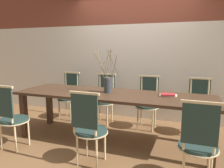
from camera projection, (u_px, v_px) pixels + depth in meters
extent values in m
plane|color=brown|center=(112.00, 140.00, 3.52)|extent=(16.00, 16.00, 0.00)
cube|color=beige|center=(134.00, 72.00, 4.57)|extent=(12.00, 0.06, 1.95)
cube|color=#422B1C|center=(112.00, 95.00, 3.40)|extent=(3.09, 0.90, 0.04)
cube|color=#422B1C|center=(24.00, 115.00, 3.64)|extent=(0.09, 0.09, 0.74)
cube|color=#422B1C|center=(213.00, 140.00, 2.65)|extent=(0.09, 0.09, 0.74)
cube|color=#422B1C|center=(49.00, 105.00, 4.28)|extent=(0.09, 0.09, 0.74)
cube|color=#422B1C|center=(209.00, 122.00, 3.28)|extent=(0.09, 0.09, 0.74)
cylinder|color=#233833|center=(14.00, 119.00, 3.22)|extent=(0.41, 0.41, 0.04)
cylinder|color=beige|center=(14.00, 121.00, 3.22)|extent=(0.43, 0.43, 0.01)
cylinder|color=beige|center=(15.00, 130.00, 3.42)|extent=(0.03, 0.03, 0.42)
cylinder|color=beige|center=(29.00, 132.00, 3.33)|extent=(0.03, 0.03, 0.42)
cylinder|color=beige|center=(1.00, 136.00, 3.18)|extent=(0.03, 0.03, 0.42)
cylinder|color=beige|center=(15.00, 139.00, 3.09)|extent=(0.03, 0.03, 0.42)
cylinder|color=beige|center=(11.00, 105.00, 2.96)|extent=(0.03, 0.03, 0.52)
cube|color=#233833|center=(3.00, 102.00, 3.00)|extent=(0.35, 0.02, 0.42)
cube|color=beige|center=(2.00, 87.00, 2.97)|extent=(0.39, 0.03, 0.03)
cylinder|color=#233833|center=(91.00, 131.00, 2.78)|extent=(0.41, 0.41, 0.04)
cylinder|color=beige|center=(91.00, 132.00, 2.79)|extent=(0.43, 0.43, 0.01)
cylinder|color=beige|center=(87.00, 142.00, 2.99)|extent=(0.03, 0.03, 0.42)
cylinder|color=beige|center=(105.00, 145.00, 2.90)|extent=(0.03, 0.03, 0.42)
cylinder|color=beige|center=(77.00, 150.00, 2.74)|extent=(0.03, 0.03, 0.42)
cylinder|color=beige|center=(97.00, 154.00, 2.65)|extent=(0.03, 0.03, 0.42)
cylinder|color=beige|center=(74.00, 112.00, 2.63)|extent=(0.03, 0.03, 0.52)
cylinder|color=beige|center=(95.00, 115.00, 2.53)|extent=(0.03, 0.03, 0.52)
cube|color=#233833|center=(84.00, 111.00, 2.57)|extent=(0.35, 0.02, 0.42)
cube|color=beige|center=(84.00, 93.00, 2.54)|extent=(0.39, 0.03, 0.03)
cylinder|color=#233833|center=(198.00, 146.00, 2.35)|extent=(0.41, 0.41, 0.04)
cylinder|color=beige|center=(198.00, 148.00, 2.35)|extent=(0.43, 0.43, 0.01)
cylinder|color=beige|center=(184.00, 158.00, 2.55)|extent=(0.03, 0.03, 0.42)
cylinder|color=beige|center=(209.00, 162.00, 2.46)|extent=(0.03, 0.03, 0.42)
cylinder|color=beige|center=(185.00, 125.00, 2.19)|extent=(0.03, 0.03, 0.52)
cylinder|color=beige|center=(216.00, 129.00, 2.09)|extent=(0.03, 0.03, 0.52)
cube|color=#233833|center=(200.00, 125.00, 2.13)|extent=(0.35, 0.02, 0.42)
cube|color=beige|center=(202.00, 103.00, 2.10)|extent=(0.39, 0.03, 0.03)
cylinder|color=#233833|center=(68.00, 98.00, 4.55)|extent=(0.41, 0.41, 0.04)
cylinder|color=beige|center=(68.00, 99.00, 4.56)|extent=(0.43, 0.43, 0.01)
cylinder|color=beige|center=(70.00, 111.00, 4.42)|extent=(0.03, 0.03, 0.42)
cylinder|color=beige|center=(59.00, 110.00, 4.51)|extent=(0.03, 0.03, 0.42)
cylinder|color=beige|center=(77.00, 108.00, 4.67)|extent=(0.03, 0.03, 0.42)
cylinder|color=beige|center=(66.00, 107.00, 4.76)|extent=(0.03, 0.03, 0.42)
cylinder|color=beige|center=(78.00, 84.00, 4.62)|extent=(0.03, 0.03, 0.52)
cylinder|color=beige|center=(66.00, 84.00, 4.72)|extent=(0.03, 0.03, 0.52)
cube|color=#233833|center=(72.00, 83.00, 4.67)|extent=(0.35, 0.02, 0.42)
cube|color=beige|center=(71.00, 73.00, 4.63)|extent=(0.39, 0.03, 0.03)
cylinder|color=#233833|center=(103.00, 102.00, 4.28)|extent=(0.41, 0.41, 0.04)
cylinder|color=beige|center=(103.00, 103.00, 4.28)|extent=(0.43, 0.43, 0.01)
cylinder|color=beige|center=(107.00, 115.00, 4.15)|extent=(0.03, 0.03, 0.42)
cylinder|color=beige|center=(94.00, 114.00, 4.24)|extent=(0.03, 0.03, 0.42)
cylinder|color=beige|center=(112.00, 112.00, 4.39)|extent=(0.03, 0.03, 0.42)
cylinder|color=beige|center=(100.00, 110.00, 4.48)|extent=(0.03, 0.03, 0.42)
cylinder|color=beige|center=(113.00, 87.00, 4.34)|extent=(0.03, 0.03, 0.52)
cylinder|color=beige|center=(100.00, 86.00, 4.44)|extent=(0.03, 0.03, 0.52)
cube|color=#233833|center=(107.00, 85.00, 4.39)|extent=(0.35, 0.02, 0.42)
cube|color=beige|center=(106.00, 74.00, 4.35)|extent=(0.39, 0.03, 0.03)
cylinder|color=#233833|center=(147.00, 106.00, 3.98)|extent=(0.41, 0.41, 0.04)
cylinder|color=beige|center=(147.00, 107.00, 3.98)|extent=(0.43, 0.43, 0.01)
cylinder|color=beige|center=(152.00, 121.00, 3.85)|extent=(0.03, 0.03, 0.42)
cylinder|color=beige|center=(138.00, 119.00, 3.94)|extent=(0.03, 0.03, 0.42)
cylinder|color=beige|center=(155.00, 116.00, 4.09)|extent=(0.03, 0.03, 0.42)
cylinder|color=beige|center=(141.00, 115.00, 4.19)|extent=(0.03, 0.03, 0.42)
cylinder|color=beige|center=(157.00, 90.00, 4.04)|extent=(0.03, 0.03, 0.52)
cylinder|color=beige|center=(142.00, 89.00, 4.14)|extent=(0.03, 0.03, 0.52)
cube|color=#233833|center=(149.00, 88.00, 4.09)|extent=(0.35, 0.02, 0.42)
cube|color=beige|center=(149.00, 76.00, 4.05)|extent=(0.39, 0.03, 0.03)
cylinder|color=#233833|center=(198.00, 110.00, 3.68)|extent=(0.41, 0.41, 0.04)
cylinder|color=beige|center=(198.00, 112.00, 3.68)|extent=(0.43, 0.43, 0.01)
cylinder|color=beige|center=(206.00, 127.00, 3.55)|extent=(0.03, 0.03, 0.42)
cylinder|color=beige|center=(189.00, 125.00, 3.64)|extent=(0.03, 0.03, 0.42)
cylinder|color=beige|center=(206.00, 122.00, 3.79)|extent=(0.03, 0.03, 0.42)
cylinder|color=beige|center=(190.00, 120.00, 3.88)|extent=(0.03, 0.03, 0.42)
cylinder|color=beige|center=(208.00, 93.00, 3.74)|extent=(0.03, 0.03, 0.52)
cylinder|color=beige|center=(191.00, 92.00, 3.84)|extent=(0.03, 0.03, 0.52)
cube|color=#233833|center=(199.00, 91.00, 3.79)|extent=(0.35, 0.02, 0.42)
cube|color=beige|center=(200.00, 78.00, 3.75)|extent=(0.39, 0.03, 0.03)
cylinder|color=#33383D|center=(108.00, 85.00, 3.45)|extent=(0.13, 0.13, 0.24)
cylinder|color=brown|center=(101.00, 64.00, 3.29)|extent=(0.27, 0.14, 0.43)
cylinder|color=brown|center=(104.00, 64.00, 3.50)|extent=(0.16, 0.22, 0.42)
cylinder|color=brown|center=(109.00, 64.00, 3.44)|extent=(0.10, 0.03, 0.42)
cylinder|color=brown|center=(106.00, 64.00, 3.44)|extent=(0.08, 0.10, 0.41)
cylinder|color=brown|center=(115.00, 66.00, 3.43)|extent=(0.15, 0.18, 0.35)
cylinder|color=brown|center=(113.00, 64.00, 3.29)|extent=(0.14, 0.24, 0.44)
cylinder|color=brown|center=(111.00, 63.00, 3.38)|extent=(0.03, 0.10, 0.44)
cylinder|color=brown|center=(99.00, 63.00, 3.36)|extent=(0.15, 0.25, 0.46)
cylinder|color=brown|center=(101.00, 66.00, 3.27)|extent=(0.30, 0.11, 0.39)
cube|color=beige|center=(168.00, 95.00, 3.22)|extent=(0.27, 0.19, 0.02)
cube|color=maroon|center=(168.00, 94.00, 3.21)|extent=(0.22, 0.20, 0.02)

